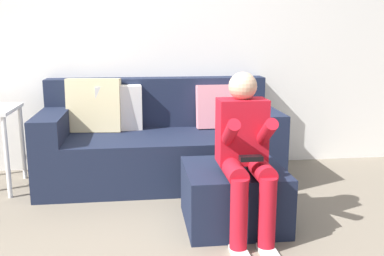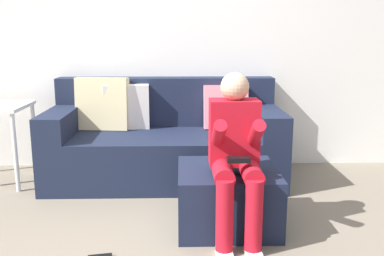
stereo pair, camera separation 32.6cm
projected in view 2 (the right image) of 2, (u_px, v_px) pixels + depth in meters
wall_back at (164, 44)px, 4.25m from camera, size 6.06×0.10×2.42m
couch_sectional at (164, 141)px, 3.99m from camera, size 2.07×0.94×0.92m
ottoman at (227, 197)px, 3.00m from camera, size 0.67×0.65×0.41m
person_seated at (236, 150)px, 2.74m from camera, size 0.32×0.61×1.07m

